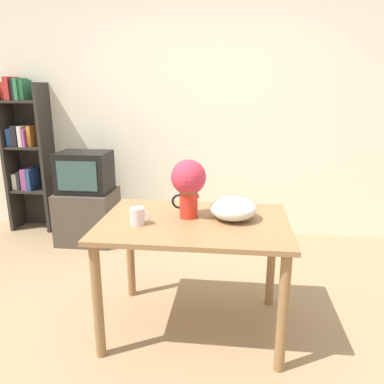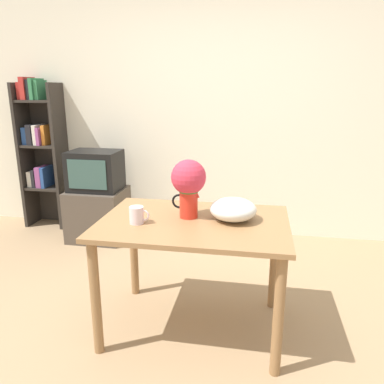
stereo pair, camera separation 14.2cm
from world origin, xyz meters
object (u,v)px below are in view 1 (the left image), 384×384
white_bowl (233,209)px  flower_vase (189,183)px  coffee_mug (138,216)px  tv_set (85,172)px

white_bowl → flower_vase: bearing=179.4°
flower_vase → coffee_mug: bearing=-149.8°
coffee_mug → tv_set: (-0.94, 1.47, -0.07)m
flower_vase → tv_set: size_ratio=0.73×
flower_vase → white_bowl: size_ratio=1.28×
flower_vase → white_bowl: bearing=-0.6°
flower_vase → tv_set: flower_vase is taller
white_bowl → tv_set: tv_set is taller
tv_set → flower_vase: bearing=-46.7°
coffee_mug → tv_set: bearing=122.5°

